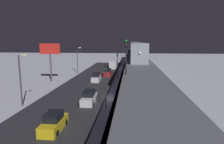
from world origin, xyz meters
The scene contains 17 objects.
ground_plane centered at (0.00, 0.00, 0.00)m, with size 240.00×240.00×0.00m, color silver.
avenue_asphalt centered at (5.70, 0.00, 0.00)m, with size 11.00×107.09×0.01m, color #28282D.
elevated_railway centered at (-5.15, 0.00, 4.93)m, with size 5.00×107.09×5.71m.
subway_train centered at (-5.24, -37.10, 7.49)m, with size 2.94×74.07×3.40m.
rail_signal centered at (-3.29, 9.21, 8.43)m, with size 0.36×0.41×4.00m.
sedan_white centered at (2.50, 2.52, 0.79)m, with size 1.91×4.79×1.97m.
sedan_white_2 centered at (4.30, -13.71, 0.80)m, with size 1.80×4.38×1.97m.
sedan_red centered at (2.50, -21.53, 0.80)m, with size 1.80×4.74×1.97m.
box_truck centered at (2.30, -36.78, 1.35)m, with size 2.40×7.40×2.80m.
taxi_cab centered at (4.30, 11.99, 0.78)m, with size 1.91×4.40×1.97m.
traffic_light_near centered at (-0.40, 4.66, 4.20)m, with size 0.32×0.44×6.40m.
traffic_light_mid centered at (-0.40, -18.54, 4.20)m, with size 0.32×0.44×6.40m.
traffic_light_far centered at (-0.40, -41.74, 4.20)m, with size 0.32×0.44×6.40m.
traffic_light_distant centered at (-0.40, -64.94, 4.20)m, with size 0.32×0.44×6.40m.
commercial_billboard centered at (14.82, -12.27, 6.83)m, with size 4.80×0.36×8.90m.
street_lamp_near centered at (11.77, 5.00, 4.81)m, with size 1.35×0.44×7.65m.
street_lamp_far centered at (11.77, -25.00, 4.81)m, with size 1.35×0.44×7.65m.
Camera 1 is at (-3.83, 30.80, 9.47)m, focal length 30.88 mm.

